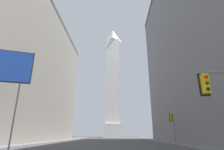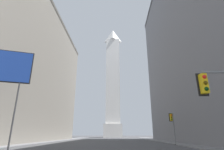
# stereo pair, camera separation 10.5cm
# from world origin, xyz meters

# --- Properties ---
(sidewalk_left) EXTENTS (5.00, 108.39, 0.15)m
(sidewalk_left) POSITION_xyz_m (-13.89, 32.52, 0.07)
(sidewalk_left) COLOR slate
(sidewalk_left) RESTS_ON ground_plane
(sidewalk_right) EXTENTS (5.00, 108.39, 0.15)m
(sidewalk_right) POSITION_xyz_m (13.89, 32.52, 0.07)
(sidewalk_right) COLOR slate
(sidewalk_right) RESTS_ON ground_plane
(building_left) EXTENTS (18.49, 60.35, 32.74)m
(building_left) POSITION_xyz_m (-22.74, 33.19, 16.38)
(building_left) COLOR gray
(building_left) RESTS_ON ground_plane
(obelisk) EXTENTS (9.11, 9.11, 60.92)m
(obelisk) POSITION_xyz_m (0.00, 90.32, 28.94)
(obelisk) COLOR silver
(obelisk) RESTS_ON ground_plane
(traffic_light_mid_right) EXTENTS (0.79, 0.51, 5.03)m
(traffic_light_mid_right) POSITION_xyz_m (11.25, 29.56, 3.32)
(traffic_light_mid_right) COLOR slate
(traffic_light_mid_right) RESTS_ON ground_plane
(billboard_sign) EXTENTS (6.83, 2.41, 11.68)m
(billboard_sign) POSITION_xyz_m (-12.11, 18.67, 9.33)
(billboard_sign) COLOR #3F3F42
(billboard_sign) RESTS_ON ground_plane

